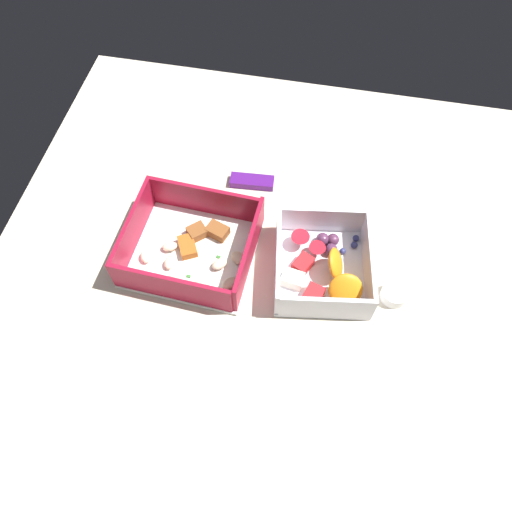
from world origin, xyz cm
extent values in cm
cube|color=beige|center=(0.00, 0.00, 1.00)|extent=(80.00, 80.00, 2.00)
cube|color=white|center=(-10.63, 0.12, 2.30)|extent=(18.59, 16.65, 0.60)
cube|color=maroon|center=(-19.23, 0.55, 5.43)|extent=(1.39, 15.79, 5.67)
cube|color=maroon|center=(-2.03, -0.31, 5.43)|extent=(1.39, 15.79, 5.67)
cube|color=maroon|center=(-10.25, 7.70, 5.43)|extent=(16.63, 1.43, 5.67)
cube|color=maroon|center=(-11.01, -7.46, 5.43)|extent=(16.63, 1.43, 5.67)
ellipsoid|color=beige|center=(-8.22, -5.86, 3.65)|extent=(3.63, 3.28, 1.50)
ellipsoid|color=beige|center=(-6.09, -1.48, 3.40)|extent=(2.77, 2.76, 1.15)
ellipsoid|color=beige|center=(-13.22, -2.65, 3.33)|extent=(1.73, 2.26, 1.04)
ellipsoid|color=beige|center=(-16.88, -2.33, 3.33)|extent=(2.33, 2.54, 1.04)
ellipsoid|color=beige|center=(-12.11, -5.34, 3.38)|extent=(2.49, 1.98, 1.11)
ellipsoid|color=beige|center=(-3.64, 0.45, 3.45)|extent=(2.97, 2.73, 1.22)
ellipsoid|color=beige|center=(-3.90, -4.29, 3.44)|extent=(2.88, 2.88, 1.20)
ellipsoid|color=beige|center=(-13.91, 0.20, 3.38)|extent=(2.63, 2.24, 1.11)
cube|color=brown|center=(-7.67, 3.95, 3.38)|extent=(3.70, 3.14, 1.56)
cube|color=brown|center=(-10.63, 3.23, 3.35)|extent=(3.51, 3.49, 1.49)
cube|color=#AD5B1E|center=(-11.39, 0.53, 3.27)|extent=(3.75, 4.28, 1.34)
cube|color=#387A33|center=(-13.52, -1.47, 2.70)|extent=(0.60, 0.40, 0.20)
cube|color=#387A33|center=(-6.64, -0.02, 2.70)|extent=(0.60, 0.40, 0.20)
cube|color=#387A33|center=(-10.10, -3.94, 2.70)|extent=(0.60, 0.40, 0.20)
cube|color=white|center=(8.35, 0.81, 2.30)|extent=(15.32, 16.54, 0.60)
cube|color=white|center=(2.09, -0.15, 5.09)|extent=(2.81, 14.63, 4.98)
cube|color=white|center=(14.60, 1.77, 5.09)|extent=(2.81, 14.63, 4.98)
cube|color=white|center=(7.28, 7.78, 5.09)|extent=(12.01, 2.41, 4.98)
cube|color=white|center=(9.41, -6.16, 5.09)|extent=(12.01, 2.41, 4.98)
ellipsoid|color=orange|center=(10.11, 0.82, 5.03)|extent=(3.43, 4.62, 4.66)
ellipsoid|color=orange|center=(11.91, -2.89, 4.89)|extent=(5.19, 4.77, 4.38)
cube|color=red|center=(5.64, 0.73, 3.47)|extent=(3.24, 3.57, 1.74)
cube|color=#F4EACC|center=(4.55, -1.94, 3.51)|extent=(3.33, 2.70, 1.81)
cube|color=red|center=(7.71, -4.13, 3.56)|extent=(3.21, 3.74, 1.91)
sphere|color=#562D4C|center=(9.33, 3.90, 3.53)|extent=(1.85, 1.85, 1.85)
sphere|color=#562D4C|center=(7.85, 5.41, 3.57)|extent=(1.94, 1.94, 1.94)
sphere|color=#562D4C|center=(9.37, 5.64, 3.52)|extent=(1.84, 1.84, 1.84)
cone|color=red|center=(4.63, 4.46, 3.70)|extent=(2.74, 2.74, 2.19)
cone|color=red|center=(7.27, 3.25, 3.58)|extent=(2.44, 2.44, 1.95)
sphere|color=navy|center=(11.01, 4.26, 3.06)|extent=(0.92, 0.92, 0.92)
sphere|color=navy|center=(12.58, 5.58, 3.12)|extent=(1.04, 1.04, 1.04)
sphere|color=navy|center=(12.71, 6.83, 3.10)|extent=(0.99, 0.99, 0.99)
cube|color=#51197A|center=(-4.60, 14.74, 2.60)|extent=(7.16, 2.92, 1.20)
cylinder|color=white|center=(18.87, -1.23, 2.93)|extent=(3.75, 3.75, 1.85)
camera|label=1|loc=(5.74, -34.54, 64.97)|focal=34.70mm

